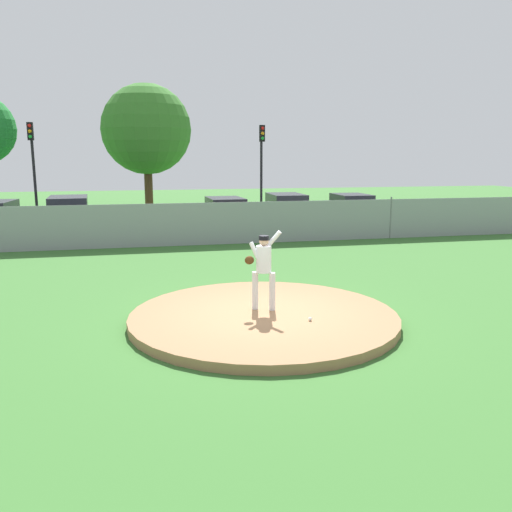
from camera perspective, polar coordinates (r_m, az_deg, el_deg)
name	(u,v)px	position (r m, az deg, el deg)	size (l,w,h in m)	color
ground_plane	(220,265)	(16.77, -3.95, -0.98)	(80.00, 80.00, 0.00)	#386B2D
asphalt_strip	(193,230)	(25.09, -6.92, 2.89)	(44.00, 7.00, 0.01)	#2B2B2D
pitchers_mound	(264,317)	(11.03, 0.84, -6.71)	(5.61, 5.61, 0.18)	#99704C
pitcher_youth	(263,264)	(11.01, 0.79, -0.91)	(0.78, 0.32, 1.72)	silver
baseball	(310,319)	(10.54, 5.94, -6.88)	(0.07, 0.07, 0.07)	white
chainlink_fence	(204,224)	(20.54, -5.69, 3.52)	(39.79, 0.07, 1.76)	gray
parked_car_navy	(69,216)	(24.59, -19.76, 4.09)	(2.10, 4.85, 1.70)	#161E4C
parked_car_slate	(351,211)	(26.50, 10.37, 4.87)	(1.84, 4.08, 1.60)	slate
parked_car_silver	(286,211)	(26.04, 3.32, 4.96)	(1.87, 4.60, 1.62)	#B7BABF
parked_car_burgundy	(225,214)	(24.80, -3.37, 4.57)	(1.92, 4.26, 1.53)	maroon
traffic_cone_orange	(377,215)	(29.61, 13.11, 4.39)	(0.40, 0.40, 0.55)	orange
traffic_light_near	(33,155)	(29.59, -23.27, 10.10)	(0.28, 0.46, 5.15)	black
traffic_light_far	(262,155)	(29.64, 0.63, 10.95)	(0.28, 0.46, 5.15)	black
tree_bushy_near	(146,130)	(34.30, -11.90, 13.39)	(5.61, 5.61, 7.93)	#4C331E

